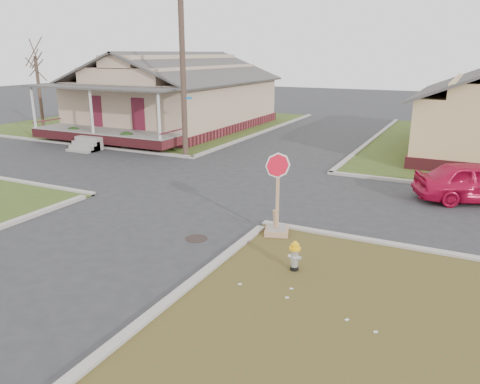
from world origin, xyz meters
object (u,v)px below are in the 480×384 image
at_px(red_sedan, 477,182).
at_px(fire_hydrant, 295,254).
at_px(stop_sign, 277,217).
at_px(utility_pole, 183,64).

bearing_deg(red_sedan, fire_hydrant, 131.57).
bearing_deg(red_sedan, stop_sign, 117.06).
xyz_separation_m(utility_pole, fire_hydrant, (9.68, -10.16, -4.19)).
xyz_separation_m(utility_pole, red_sedan, (13.56, -1.89, -3.94)).
xyz_separation_m(fire_hydrant, stop_sign, (-1.29, 2.03, 0.11)).
relative_size(fire_hydrant, stop_sign, 0.31).
bearing_deg(stop_sign, fire_hydrant, -75.56).
relative_size(utility_pole, red_sedan, 2.12).
distance_m(utility_pole, stop_sign, 12.37).
distance_m(utility_pole, red_sedan, 14.25).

